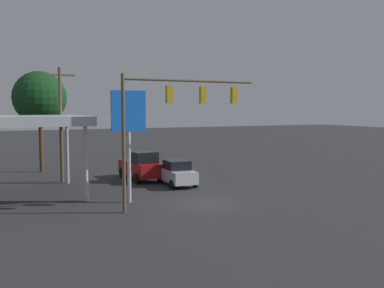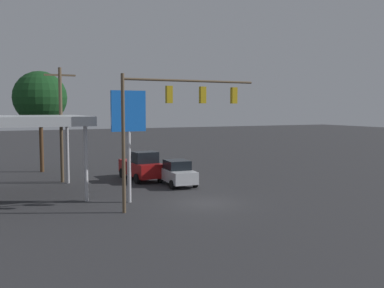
% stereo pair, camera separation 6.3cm
% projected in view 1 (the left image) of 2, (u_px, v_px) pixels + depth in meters
% --- Properties ---
extents(ground_plane, '(200.00, 200.00, 0.00)m').
position_uv_depth(ground_plane, '(206.00, 203.00, 26.56)').
color(ground_plane, '#2D2D30').
extents(traffic_signal_assembly, '(8.45, 0.43, 7.79)m').
position_uv_depth(traffic_signal_assembly, '(173.00, 109.00, 24.91)').
color(traffic_signal_assembly, brown).
rests_on(traffic_signal_assembly, ground).
extents(utility_pole, '(2.40, 0.26, 9.08)m').
position_uv_depth(utility_pole, '(61.00, 122.00, 33.76)').
color(utility_pole, brown).
rests_on(utility_pole, ground).
extents(gas_station_canopy, '(8.27, 8.49, 5.37)m').
position_uv_depth(gas_station_canopy, '(21.00, 121.00, 28.47)').
color(gas_station_canopy, '#B2B7BC').
rests_on(gas_station_canopy, ground).
extents(price_sign, '(2.17, 0.27, 6.97)m').
position_uv_depth(price_sign, '(128.00, 119.00, 26.36)').
color(price_sign, '#B7B7BC').
rests_on(price_sign, ground).
extents(pickup_parked, '(2.53, 5.32, 2.40)m').
position_uv_depth(pickup_parked, '(141.00, 167.00, 35.11)').
color(pickup_parked, maroon).
rests_on(pickup_parked, ground).
extents(sedan_waiting, '(2.25, 4.49, 1.93)m').
position_uv_depth(sedan_waiting, '(177.00, 173.00, 32.70)').
color(sedan_waiting, silver).
rests_on(sedan_waiting, ground).
extents(street_tree, '(4.84, 4.84, 9.29)m').
position_uv_depth(street_tree, '(40.00, 98.00, 39.13)').
color(street_tree, '#4C331E').
rests_on(street_tree, ground).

